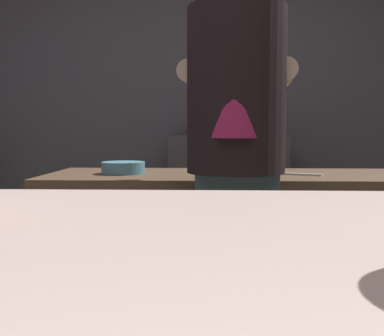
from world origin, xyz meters
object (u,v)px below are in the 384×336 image
object	(u,v)px
mixing_bowl	(123,168)
bottle_olive_oil	(271,122)
bottle_hot_sauce	(193,125)
bottle_vinegar	(218,122)
bottle_soy	(198,122)
bartender	(236,156)
chefs_knife	(294,174)

from	to	relation	value
mixing_bowl	bottle_olive_oil	distance (m)	1.48
mixing_bowl	bottle_hot_sauce	distance (m)	1.29
bottle_olive_oil	bottle_vinegar	bearing A→B (deg)	174.15
bottle_olive_oil	bottle_hot_sauce	bearing A→B (deg)	176.76
bottle_olive_oil	bottle_vinegar	distance (m)	0.38
bottle_soy	bartender	bearing A→B (deg)	-83.80
bartender	mixing_bowl	world-z (taller)	bartender
bartender	chefs_knife	size ratio (longest dim) A/B	7.20
bottle_vinegar	chefs_knife	bearing A→B (deg)	-76.49
bartender	bottle_vinegar	xyz separation A→B (m)	(-0.03, 1.69, 0.15)
bartender	bottle_hot_sauce	size ratio (longest dim) A/B	8.94
bartender	mixing_bowl	distance (m)	0.65
bottle_olive_oil	bottle_soy	size ratio (longest dim) A/B	0.98
chefs_knife	bottle_hot_sauce	world-z (taller)	bottle_hot_sauce
mixing_bowl	chefs_knife	world-z (taller)	mixing_bowl
bottle_soy	bottle_vinegar	bearing A→B (deg)	46.69
bottle_hot_sauce	bottle_vinegar	world-z (taller)	bottle_vinegar
mixing_bowl	bottle_soy	world-z (taller)	bottle_soy
chefs_knife	bottle_olive_oil	size ratio (longest dim) A/B	1.02
bottle_hot_sauce	bottle_vinegar	size ratio (longest dim) A/B	0.79
bottle_hot_sauce	bottle_soy	distance (m)	0.15
bottle_olive_oil	chefs_knife	bearing A→B (deg)	-93.09
bartender	bottle_vinegar	size ratio (longest dim) A/B	7.03
bottle_olive_oil	bottle_hot_sauce	xyz separation A→B (m)	(-0.55, 0.03, -0.02)
chefs_knife	bottle_olive_oil	xyz separation A→B (m)	(0.07, 1.24, 0.25)
mixing_bowl	chefs_knife	bearing A→B (deg)	-2.44
chefs_knife	bottle_vinegar	world-z (taller)	bottle_vinegar
bartender	bottle_soy	world-z (taller)	bartender
chefs_knife	bartender	bearing A→B (deg)	-102.16
chefs_knife	bottle_vinegar	bearing A→B (deg)	125.92
bottle_vinegar	bartender	bearing A→B (deg)	-89.10
bartender	mixing_bowl	size ratio (longest dim) A/B	8.90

